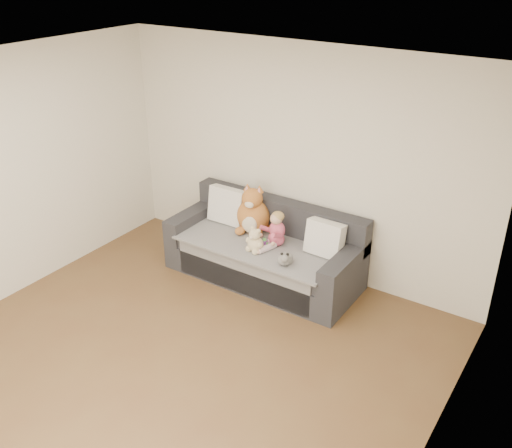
% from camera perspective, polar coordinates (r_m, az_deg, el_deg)
% --- Properties ---
extents(room_shell, '(5.00, 5.00, 5.00)m').
position_cam_1_polar(room_shell, '(4.81, -8.25, -0.96)').
color(room_shell, brown).
rests_on(room_shell, ground).
extents(sofa, '(2.20, 0.94, 0.85)m').
position_cam_1_polar(sofa, '(6.50, 0.93, -2.85)').
color(sofa, '#2B2B30').
rests_on(sofa, ground).
extents(cushion_left, '(0.47, 0.21, 0.44)m').
position_cam_1_polar(cushion_left, '(6.75, -2.88, 1.86)').
color(cushion_left, white).
rests_on(cushion_left, sofa).
extents(cushion_right_back, '(0.40, 0.18, 0.38)m').
position_cam_1_polar(cushion_right_back, '(6.13, 7.02, -1.35)').
color(cushion_right_back, white).
rests_on(cushion_right_back, sofa).
extents(cushion_right_front, '(0.41, 0.20, 0.39)m').
position_cam_1_polar(cushion_right_front, '(6.09, 6.82, -1.48)').
color(cushion_right_front, white).
rests_on(cushion_right_front, sofa).
extents(toddler, '(0.31, 0.41, 0.41)m').
position_cam_1_polar(toddler, '(6.23, 1.86, -0.76)').
color(toddler, '#D0497D').
rests_on(toddler, sofa).
extents(plush_cat, '(0.48, 0.46, 0.60)m').
position_cam_1_polar(plush_cat, '(6.52, -0.31, 1.03)').
color(plush_cat, '#A84625').
rests_on(plush_cat, sofa).
extents(teddy_bear, '(0.23, 0.18, 0.29)m').
position_cam_1_polar(teddy_bear, '(6.13, -0.11, -1.79)').
color(teddy_bear, beige).
rests_on(teddy_bear, sofa).
extents(plush_cow, '(0.15, 0.21, 0.18)m').
position_cam_1_polar(plush_cow, '(5.91, 2.93, -3.50)').
color(plush_cow, white).
rests_on(plush_cow, sofa).
extents(sippy_cup, '(0.11, 0.10, 0.13)m').
position_cam_1_polar(sippy_cup, '(6.22, 0.86, -1.87)').
color(sippy_cup, '#6F3289').
rests_on(sippy_cup, sofa).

